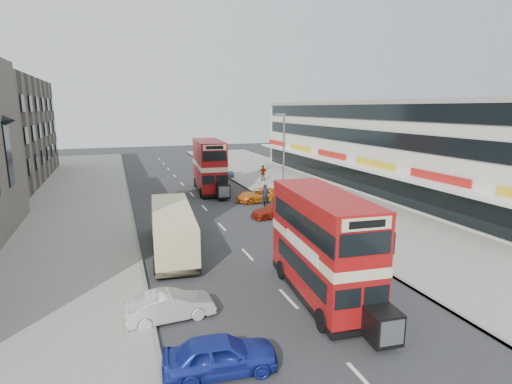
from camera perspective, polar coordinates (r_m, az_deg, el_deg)
name	(u,v)px	position (r m, az deg, el deg)	size (l,w,h in m)	color
ground	(308,320)	(17.45, 7.45, -17.67)	(160.00, 160.00, 0.00)	#28282B
road_surface	(204,208)	(35.25, -7.37, -2.26)	(12.00, 90.00, 0.01)	#28282B
pavement_right	(326,197)	(39.43, 9.93, -0.72)	(12.00, 90.00, 0.15)	gray
pavement_left	(52,220)	(34.87, -27.05, -3.54)	(12.00, 90.00, 0.15)	gray
kerb_left	(132,213)	(34.53, -17.32, -2.90)	(0.20, 90.00, 0.16)	gray
kerb_right	(269,202)	(36.94, 1.92, -1.40)	(0.20, 90.00, 0.16)	gray
commercial_row	(384,145)	(44.73, 17.84, 6.37)	(9.90, 46.20, 9.30)	beige
street_lamp	(283,153)	(34.47, 3.84, 5.57)	(1.00, 0.20, 8.12)	slate
bus_main	(323,246)	(18.43, 9.49, -7.56)	(3.03, 8.78, 4.74)	black
bus_second	(209,166)	(41.79, -6.66, 3.76)	(3.29, 9.51, 5.13)	black
coach	(173,228)	(24.90, -11.80, -5.04)	(3.05, 9.30, 2.42)	black
car_left_near	(220,355)	(14.22, -5.10, -22.11)	(1.52, 3.78, 1.29)	navy
car_left_front	(170,306)	(17.48, -12.16, -15.57)	(1.26, 3.63, 1.19)	silver
car_right_a	(276,210)	(31.96, 2.86, -2.58)	(1.65, 4.07, 1.18)	maroon
car_right_b	(260,195)	(37.19, 0.60, -0.44)	(2.07, 4.49, 1.25)	orange
car_right_c	(219,174)	(49.29, -5.24, 2.56)	(1.42, 3.54, 1.21)	#5A8CB5
pedestrian_near	(331,209)	(31.36, 10.66, -2.42)	(0.57, 0.39, 1.56)	gray
pedestrian_far	(263,173)	(47.24, 0.99, 2.74)	(1.05, 0.44, 1.79)	gray
cyclist	(265,201)	(34.28, 1.35, -1.26)	(0.79, 1.73, 2.20)	gray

